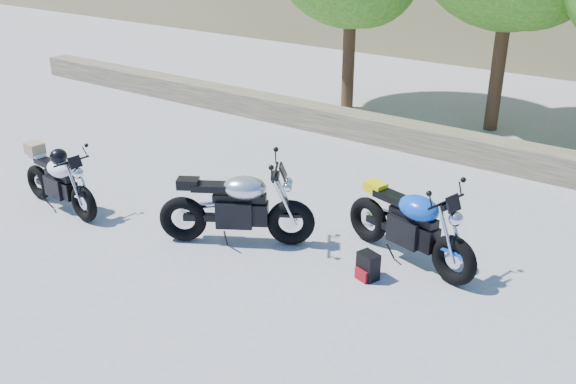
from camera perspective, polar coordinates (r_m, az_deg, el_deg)
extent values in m
plane|color=gray|center=(8.50, -5.04, -6.55)|extent=(90.00, 90.00, 0.00)
cube|color=brown|center=(12.70, 11.12, 4.83)|extent=(22.00, 0.55, 0.50)
cylinder|color=#382314|center=(14.95, 5.45, 13.01)|extent=(0.28, 0.28, 3.02)
cylinder|color=#382314|center=(13.98, 18.36, 11.90)|extent=(0.28, 0.28, 3.36)
torus|color=black|center=(8.83, 0.25, -2.73)|extent=(0.66, 0.49, 0.67)
torus|color=black|center=(9.05, -9.30, -2.38)|extent=(0.66, 0.49, 0.67)
cylinder|color=silver|center=(8.83, 0.25, -2.73)|extent=(0.22, 0.15, 0.23)
cylinder|color=silver|center=(9.05, -9.30, -2.38)|extent=(0.22, 0.15, 0.23)
cube|color=black|center=(8.86, -4.74, -1.83)|extent=(0.59, 0.53, 0.38)
cube|color=black|center=(8.75, -4.32, -0.49)|extent=(0.71, 0.52, 0.10)
ellipsoid|color=silver|center=(8.68, -3.87, 0.38)|extent=(0.72, 0.66, 0.32)
cube|color=black|center=(8.76, -6.85, 0.46)|extent=(0.57, 0.47, 0.09)
cube|color=black|center=(8.80, -8.87, 0.77)|extent=(0.36, 0.33, 0.14)
cylinder|color=black|center=(8.54, -1.14, 1.78)|extent=(0.39, 0.61, 0.03)
sphere|color=silver|center=(8.60, -0.02, 0.65)|extent=(0.19, 0.19, 0.19)
torus|color=black|center=(9.99, -17.68, -0.99)|extent=(0.58, 0.19, 0.57)
torus|color=black|center=(11.02, -21.27, 0.84)|extent=(0.58, 0.19, 0.57)
cylinder|color=silver|center=(9.99, -17.68, -0.99)|extent=(0.20, 0.05, 0.19)
cylinder|color=silver|center=(11.02, -21.27, 0.84)|extent=(0.20, 0.05, 0.19)
cube|color=black|center=(10.47, -19.69, 0.52)|extent=(0.45, 0.30, 0.32)
cube|color=black|center=(10.35, -19.66, 1.43)|extent=(0.63, 0.20, 0.09)
ellipsoid|color=white|center=(10.26, -19.58, 1.98)|extent=(0.54, 0.39, 0.27)
cube|color=black|center=(10.58, -20.67, 2.47)|extent=(0.46, 0.23, 0.08)
cube|color=white|center=(10.79, -21.40, 2.97)|extent=(0.26, 0.20, 0.11)
cylinder|color=black|center=(9.90, -18.68, 2.59)|extent=(0.08, 0.58, 0.03)
sphere|color=silver|center=(9.83, -18.13, 1.59)|extent=(0.16, 0.16, 0.16)
ellipsoid|color=black|center=(10.19, -19.73, 3.00)|extent=(0.27, 0.28, 0.24)
cube|color=#8B7050|center=(10.78, -21.59, 3.62)|extent=(0.29, 0.25, 0.18)
torus|color=black|center=(8.20, 14.53, -5.88)|extent=(0.67, 0.33, 0.65)
torus|color=black|center=(9.00, 7.13, -2.45)|extent=(0.67, 0.33, 0.65)
cylinder|color=silver|center=(8.20, 14.53, -5.88)|extent=(0.23, 0.10, 0.22)
cylinder|color=silver|center=(9.00, 7.13, -2.45)|extent=(0.23, 0.10, 0.22)
cube|color=black|center=(8.53, 10.60, -3.32)|extent=(0.55, 0.42, 0.37)
cube|color=black|center=(8.40, 11.08, -2.13)|extent=(0.73, 0.34, 0.10)
ellipsoid|color=#0C41BC|center=(8.30, 11.53, -1.41)|extent=(0.67, 0.53, 0.31)
cube|color=black|center=(8.55, 9.25, -0.44)|extent=(0.55, 0.35, 0.09)
cube|color=yellow|center=(8.72, 7.78, 0.44)|extent=(0.33, 0.27, 0.13)
cylinder|color=black|center=(7.98, 13.90, -0.84)|extent=(0.21, 0.66, 0.03)
sphere|color=silver|center=(7.97, 14.70, -2.34)|extent=(0.18, 0.18, 0.18)
cube|color=black|center=(8.17, 7.13, -6.53)|extent=(0.31, 0.26, 0.36)
cube|color=maroon|center=(8.16, 6.51, -7.36)|extent=(0.21, 0.10, 0.15)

